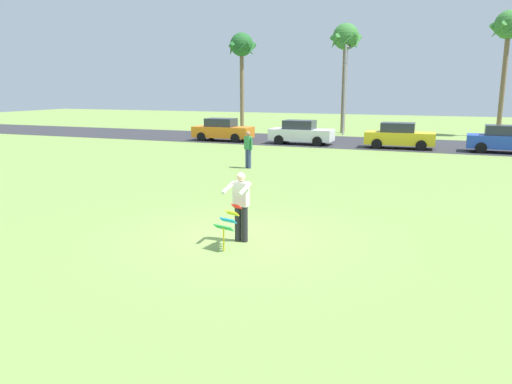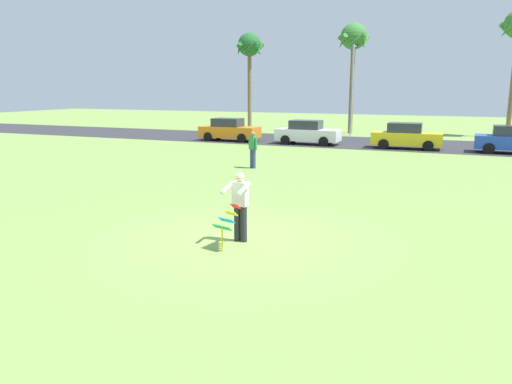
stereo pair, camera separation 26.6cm
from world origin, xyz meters
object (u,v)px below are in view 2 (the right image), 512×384
(person_walker_near, at_px, (253,148))
(kite_held, at_px, (227,221))
(parked_car_yellow, at_px, (406,136))
(streetlight_pole, at_px, (353,84))
(parked_car_white, at_px, (307,133))
(palm_tree_left_near, at_px, (249,49))
(parked_car_orange, at_px, (229,130))
(person_kite_flyer, at_px, (240,204))
(palm_tree_right_near, at_px, (353,41))

(person_walker_near, bearing_deg, kite_held, -70.02)
(kite_held, xyz_separation_m, parked_car_yellow, (1.79, 21.76, 0.10))
(parked_car_yellow, relative_size, streetlight_pole, 0.61)
(parked_car_white, relative_size, parked_car_yellow, 0.99)
(palm_tree_left_near, height_order, streetlight_pole, palm_tree_left_near)
(parked_car_white, xyz_separation_m, parked_car_yellow, (6.36, -0.00, 0.00))
(parked_car_white, relative_size, palm_tree_left_near, 0.49)
(parked_car_orange, bearing_deg, parked_car_white, 0.00)
(person_kite_flyer, xyz_separation_m, parked_car_white, (-4.62, 21.11, -0.18))
(person_kite_flyer, xyz_separation_m, person_walker_near, (-4.12, 10.57, -0.02))
(parked_car_white, bearing_deg, streetlight_pole, 80.26)
(parked_car_orange, relative_size, streetlight_pole, 0.60)
(parked_car_white, distance_m, parked_car_yellow, 6.36)
(streetlight_pole, bearing_deg, palm_tree_left_near, 162.38)
(streetlight_pole, bearing_deg, person_walker_near, -92.58)
(palm_tree_left_near, bearing_deg, parked_car_white, -50.79)
(parked_car_white, xyz_separation_m, palm_tree_right_near, (0.88, 9.44, 6.61))
(kite_held, bearing_deg, parked_car_white, 101.86)
(person_kite_flyer, xyz_separation_m, palm_tree_right_near, (-3.74, 30.55, 6.43))
(person_kite_flyer, relative_size, parked_car_orange, 0.41)
(kite_held, xyz_separation_m, parked_car_white, (-4.57, 21.76, 0.10))
(person_kite_flyer, height_order, parked_car_orange, person_kite_flyer)
(palm_tree_right_near, distance_m, streetlight_pole, 3.85)
(kite_held, xyz_separation_m, palm_tree_right_near, (-3.69, 31.20, 6.70))
(person_kite_flyer, bearing_deg, kite_held, -94.22)
(parked_car_white, bearing_deg, parked_car_orange, -180.00)
(palm_tree_left_near, distance_m, palm_tree_right_near, 9.88)
(person_kite_flyer, relative_size, streetlight_pole, 0.25)
(parked_car_orange, xyz_separation_m, palm_tree_right_near, (6.67, 9.44, 6.61))
(person_kite_flyer, relative_size, person_walker_near, 1.00)
(person_kite_flyer, xyz_separation_m, palm_tree_left_near, (-13.51, 32.01, 6.23))
(parked_car_white, distance_m, person_walker_near, 10.56)
(parked_car_yellow, height_order, person_walker_near, person_walker_near)
(parked_car_orange, height_order, palm_tree_left_near, palm_tree_left_near)
(parked_car_orange, height_order, parked_car_white, same)
(parked_car_yellow, distance_m, person_walker_near, 12.07)
(parked_car_white, height_order, palm_tree_right_near, palm_tree_right_near)
(parked_car_orange, xyz_separation_m, parked_car_white, (5.79, 0.00, 0.00))
(parked_car_yellow, relative_size, person_walker_near, 2.46)
(person_walker_near, bearing_deg, parked_car_yellow, 60.91)
(palm_tree_right_near, bearing_deg, palm_tree_left_near, 171.53)
(palm_tree_left_near, relative_size, palm_tree_right_near, 0.98)
(person_walker_near, bearing_deg, palm_tree_right_near, 88.91)
(parked_car_orange, distance_m, palm_tree_right_near, 13.31)
(kite_held, height_order, person_walker_near, person_walker_near)
(palm_tree_right_near, height_order, person_walker_near, palm_tree_right_near)
(kite_held, height_order, parked_car_orange, parked_car_orange)
(kite_held, bearing_deg, parked_car_orange, 115.47)
(person_kite_flyer, distance_m, parked_car_orange, 23.54)
(parked_car_white, relative_size, person_walker_near, 2.43)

